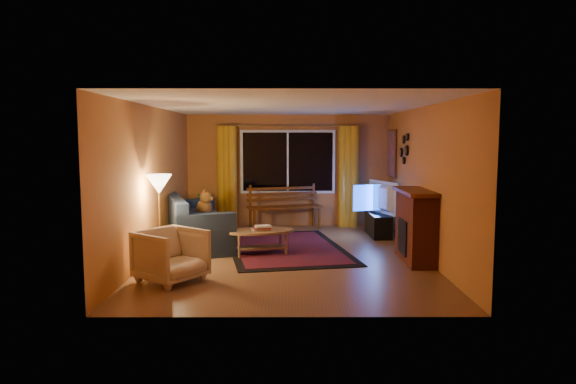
{
  "coord_description": "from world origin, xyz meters",
  "views": [
    {
      "loc": [
        -0.02,
        -8.51,
        1.98
      ],
      "look_at": [
        0.0,
        0.3,
        1.05
      ],
      "focal_mm": 32.0,
      "sensor_mm": 36.0,
      "label": 1
    }
  ],
  "objects_px": {
    "armchair": "(171,253)",
    "sofa": "(197,221)",
    "bench": "(285,218)",
    "coffee_table": "(261,242)",
    "floor_lamp": "(160,220)",
    "tv_console": "(378,224)"
  },
  "relations": [
    {
      "from": "sofa",
      "to": "coffee_table",
      "type": "xyz_separation_m",
      "value": [
        1.2,
        -0.74,
        -0.25
      ]
    },
    {
      "from": "bench",
      "to": "armchair",
      "type": "height_order",
      "value": "armchair"
    },
    {
      "from": "sofa",
      "to": "tv_console",
      "type": "distance_m",
      "value": 3.65
    },
    {
      "from": "floor_lamp",
      "to": "tv_console",
      "type": "height_order",
      "value": "floor_lamp"
    },
    {
      "from": "armchair",
      "to": "coffee_table",
      "type": "xyz_separation_m",
      "value": [
        1.15,
        1.68,
        -0.19
      ]
    },
    {
      "from": "bench",
      "to": "sofa",
      "type": "height_order",
      "value": "sofa"
    },
    {
      "from": "sofa",
      "to": "armchair",
      "type": "bearing_deg",
      "value": -106.57
    },
    {
      "from": "coffee_table",
      "to": "armchair",
      "type": "bearing_deg",
      "value": -124.34
    },
    {
      "from": "armchair",
      "to": "sofa",
      "type": "bearing_deg",
      "value": 38.72
    },
    {
      "from": "bench",
      "to": "floor_lamp",
      "type": "relative_size",
      "value": 1.15
    },
    {
      "from": "armchair",
      "to": "bench",
      "type": "bearing_deg",
      "value": 16.8
    },
    {
      "from": "bench",
      "to": "coffee_table",
      "type": "bearing_deg",
      "value": -115.97
    },
    {
      "from": "bench",
      "to": "tv_console",
      "type": "height_order",
      "value": "bench"
    },
    {
      "from": "armchair",
      "to": "tv_console",
      "type": "bearing_deg",
      "value": -8.28
    },
    {
      "from": "bench",
      "to": "floor_lamp",
      "type": "height_order",
      "value": "floor_lamp"
    },
    {
      "from": "sofa",
      "to": "tv_console",
      "type": "xyz_separation_m",
      "value": [
        3.51,
        0.96,
        -0.24
      ]
    },
    {
      "from": "bench",
      "to": "sofa",
      "type": "xyz_separation_m",
      "value": [
        -1.61,
        -1.72,
        0.22
      ]
    },
    {
      "from": "bench",
      "to": "floor_lamp",
      "type": "xyz_separation_m",
      "value": [
        -1.94,
        -3.17,
        0.46
      ]
    },
    {
      "from": "bench",
      "to": "armchair",
      "type": "bearing_deg",
      "value": -127.15
    },
    {
      "from": "bench",
      "to": "armchair",
      "type": "xyz_separation_m",
      "value": [
        -1.55,
        -4.14,
        0.16
      ]
    },
    {
      "from": "armchair",
      "to": "floor_lamp",
      "type": "height_order",
      "value": "floor_lamp"
    },
    {
      "from": "sofa",
      "to": "floor_lamp",
      "type": "distance_m",
      "value": 1.51
    }
  ]
}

